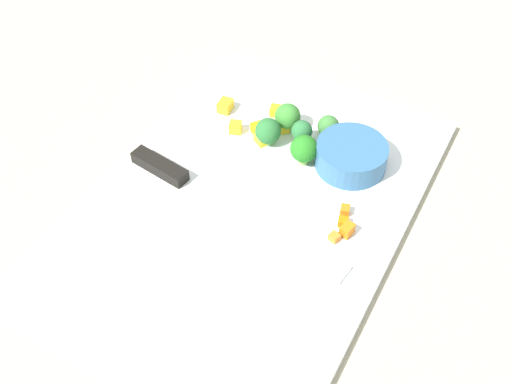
# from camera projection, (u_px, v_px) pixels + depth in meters

# --- Properties ---
(ground_plane) EXTENTS (4.00, 4.00, 0.00)m
(ground_plane) POSITION_uv_depth(u_px,v_px,m) (256.00, 204.00, 0.79)
(ground_plane) COLOR #A19A83
(cutting_board) EXTENTS (0.49, 0.35, 0.01)m
(cutting_board) POSITION_uv_depth(u_px,v_px,m) (256.00, 201.00, 0.78)
(cutting_board) COLOR white
(cutting_board) RESTS_ON ground_plane
(prep_bowl) EXTENTS (0.09, 0.09, 0.03)m
(prep_bowl) POSITION_uv_depth(u_px,v_px,m) (351.00, 156.00, 0.80)
(prep_bowl) COLOR #315F88
(prep_bowl) RESTS_ON cutting_board
(chef_knife) EXTENTS (0.07, 0.31, 0.02)m
(chef_knife) POSITION_uv_depth(u_px,v_px,m) (199.00, 190.00, 0.78)
(chef_knife) COLOR silver
(chef_knife) RESTS_ON cutting_board
(carrot_dice_0) EXTENTS (0.01, 0.01, 0.01)m
(carrot_dice_0) POSITION_uv_depth(u_px,v_px,m) (343.00, 222.00, 0.75)
(carrot_dice_0) COLOR orange
(carrot_dice_0) RESTS_ON cutting_board
(carrot_dice_1) EXTENTS (0.01, 0.01, 0.01)m
(carrot_dice_1) POSITION_uv_depth(u_px,v_px,m) (345.00, 210.00, 0.76)
(carrot_dice_1) COLOR orange
(carrot_dice_1) RESTS_ON cutting_board
(carrot_dice_2) EXTENTS (0.02, 0.01, 0.01)m
(carrot_dice_2) POSITION_uv_depth(u_px,v_px,m) (347.00, 231.00, 0.74)
(carrot_dice_2) COLOR orange
(carrot_dice_2) RESTS_ON cutting_board
(carrot_dice_3) EXTENTS (0.01, 0.01, 0.01)m
(carrot_dice_3) POSITION_uv_depth(u_px,v_px,m) (334.00, 237.00, 0.73)
(carrot_dice_3) COLOR orange
(carrot_dice_3) RESTS_ON cutting_board
(pepper_dice_0) EXTENTS (0.02, 0.02, 0.01)m
(pepper_dice_0) POSITION_uv_depth(u_px,v_px,m) (284.00, 127.00, 0.86)
(pepper_dice_0) COLOR yellow
(pepper_dice_0) RESTS_ON cutting_board
(pepper_dice_1) EXTENTS (0.02, 0.02, 0.01)m
(pepper_dice_1) POSITION_uv_depth(u_px,v_px,m) (258.00, 129.00, 0.85)
(pepper_dice_1) COLOR yellow
(pepper_dice_1) RESTS_ON cutting_board
(pepper_dice_2) EXTENTS (0.02, 0.02, 0.02)m
(pepper_dice_2) POSITION_uv_depth(u_px,v_px,m) (225.00, 106.00, 0.88)
(pepper_dice_2) COLOR yellow
(pepper_dice_2) RESTS_ON cutting_board
(pepper_dice_3) EXTENTS (0.03, 0.03, 0.01)m
(pepper_dice_3) POSITION_uv_depth(u_px,v_px,m) (263.00, 138.00, 0.84)
(pepper_dice_3) COLOR yellow
(pepper_dice_3) RESTS_ON cutting_board
(pepper_dice_4) EXTENTS (0.02, 0.02, 0.02)m
(pepper_dice_4) POSITION_uv_depth(u_px,v_px,m) (235.00, 127.00, 0.85)
(pepper_dice_4) COLOR yellow
(pepper_dice_4) RESTS_ON cutting_board
(pepper_dice_5) EXTENTS (0.02, 0.02, 0.01)m
(pepper_dice_5) POSITION_uv_depth(u_px,v_px,m) (275.00, 111.00, 0.88)
(pepper_dice_5) COLOR yellow
(pepper_dice_5) RESTS_ON cutting_board
(broccoli_floret_0) EXTENTS (0.03, 0.03, 0.04)m
(broccoli_floret_0) POSITION_uv_depth(u_px,v_px,m) (268.00, 131.00, 0.83)
(broccoli_floret_0) COLOR #80BE68
(broccoli_floret_0) RESTS_ON cutting_board
(broccoli_floret_1) EXTENTS (0.03, 0.03, 0.04)m
(broccoli_floret_1) POSITION_uv_depth(u_px,v_px,m) (302.00, 131.00, 0.83)
(broccoli_floret_1) COLOR #95BC5F
(broccoli_floret_1) RESTS_ON cutting_board
(broccoli_floret_2) EXTENTS (0.03, 0.03, 0.04)m
(broccoli_floret_2) POSITION_uv_depth(u_px,v_px,m) (288.00, 117.00, 0.85)
(broccoli_floret_2) COLOR #8DB354
(broccoli_floret_2) RESTS_ON cutting_board
(broccoli_floret_3) EXTENTS (0.03, 0.03, 0.03)m
(broccoli_floret_3) POSITION_uv_depth(u_px,v_px,m) (328.00, 126.00, 0.84)
(broccoli_floret_3) COLOR #80B563
(broccoli_floret_3) RESTS_ON cutting_board
(broccoli_floret_4) EXTENTS (0.04, 0.04, 0.04)m
(broccoli_floret_4) POSITION_uv_depth(u_px,v_px,m) (304.00, 149.00, 0.80)
(broccoli_floret_4) COLOR #8AB859
(broccoli_floret_4) RESTS_ON cutting_board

